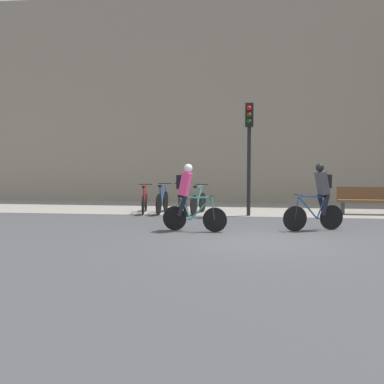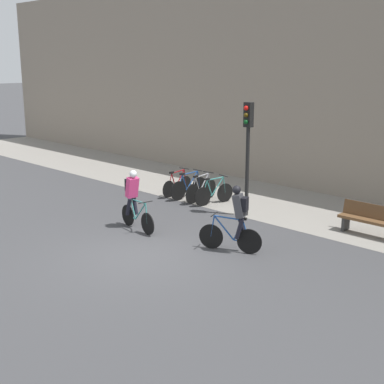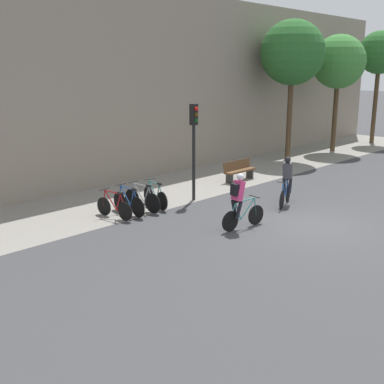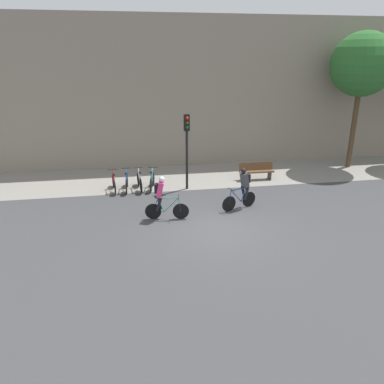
# 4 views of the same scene
# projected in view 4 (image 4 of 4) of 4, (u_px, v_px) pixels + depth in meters

# --- Properties ---
(ground) EXTENTS (200.00, 200.00, 0.00)m
(ground) POSITION_uv_depth(u_px,v_px,m) (217.00, 230.00, 13.90)
(ground) COLOR #3D3D3F
(kerb_strip) EXTENTS (44.00, 4.50, 0.01)m
(kerb_strip) POSITION_uv_depth(u_px,v_px,m) (188.00, 176.00, 20.15)
(kerb_strip) COLOR gray
(kerb_strip) RESTS_ON ground
(building_facade) EXTENTS (44.00, 0.60, 8.23)m
(building_facade) POSITION_uv_depth(u_px,v_px,m) (181.00, 93.00, 21.11)
(building_facade) COLOR gray
(building_facade) RESTS_ON ground
(cyclist_pink) EXTENTS (1.72, 0.52, 1.76)m
(cyclist_pink) POSITION_uv_depth(u_px,v_px,m) (162.00, 197.00, 14.53)
(cyclist_pink) COLOR black
(cyclist_pink) RESTS_ON ground
(cyclist_grey) EXTENTS (1.61, 0.71, 1.77)m
(cyclist_grey) POSITION_uv_depth(u_px,v_px,m) (243.00, 187.00, 15.59)
(cyclist_grey) COLOR black
(cyclist_grey) RESTS_ON ground
(parked_bike_0) EXTENTS (0.46, 1.62, 0.95)m
(parked_bike_0) POSITION_uv_depth(u_px,v_px,m) (114.00, 183.00, 17.84)
(parked_bike_0) COLOR black
(parked_bike_0) RESTS_ON ground
(parked_bike_1) EXTENTS (0.46, 1.73, 0.98)m
(parked_bike_1) POSITION_uv_depth(u_px,v_px,m) (127.00, 182.00, 17.93)
(parked_bike_1) COLOR black
(parked_bike_1) RESTS_ON ground
(parked_bike_2) EXTENTS (0.46, 1.70, 0.98)m
(parked_bike_2) POSITION_uv_depth(u_px,v_px,m) (140.00, 181.00, 18.02)
(parked_bike_2) COLOR black
(parked_bike_2) RESTS_ON ground
(parked_bike_3) EXTENTS (0.48, 1.60, 0.97)m
(parked_bike_3) POSITION_uv_depth(u_px,v_px,m) (152.00, 181.00, 18.12)
(parked_bike_3) COLOR black
(parked_bike_3) RESTS_ON ground
(traffic_light_pole) EXTENTS (0.26, 0.30, 3.60)m
(traffic_light_pole) POSITION_uv_depth(u_px,v_px,m) (187.00, 138.00, 17.38)
(traffic_light_pole) COLOR black
(traffic_light_pole) RESTS_ON ground
(bench) EXTENTS (1.80, 0.44, 0.89)m
(bench) POSITION_uv_depth(u_px,v_px,m) (256.00, 171.00, 19.45)
(bench) COLOR brown
(bench) RESTS_ON ground
(street_tree_0) EXTENTS (3.41, 3.41, 7.39)m
(street_tree_0) POSITION_uv_depth(u_px,v_px,m) (363.00, 65.00, 20.00)
(street_tree_0) COLOR #4C3823
(street_tree_0) RESTS_ON ground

